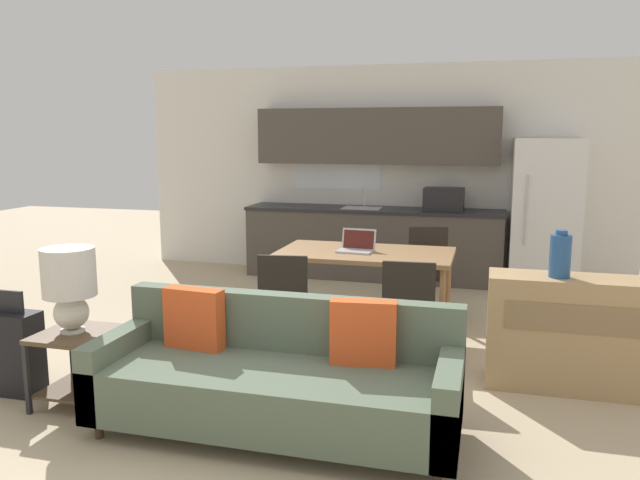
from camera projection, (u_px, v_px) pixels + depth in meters
ground_plane at (249, 425)px, 3.96m from camera, size 20.00×20.00×0.00m
wall_back at (378, 171)px, 8.14m from camera, size 6.40×0.07×2.70m
kitchen_counter at (375, 212)px, 7.94m from camera, size 3.25×0.65×2.15m
refrigerator at (545, 215)px, 7.31m from camera, size 0.77×0.72×1.78m
dining_table at (365, 258)px, 5.73m from camera, size 1.59×0.90×0.76m
couch at (278, 378)px, 3.86m from camera, size 2.23×0.80×0.83m
side_table at (79, 355)px, 4.22m from camera, size 0.51×0.51×0.51m
table_lamp at (69, 282)px, 4.15m from camera, size 0.35×0.35×0.57m
credenza at (570, 333)px, 4.47m from camera, size 1.16×0.40×0.83m
vase at (560, 255)px, 4.38m from camera, size 0.15×0.15×0.34m
dining_chair_near_left at (285, 300)px, 5.10m from camera, size 0.47×0.47×0.88m
dining_chair_near_right at (409, 309)px, 4.85m from camera, size 0.44×0.44×0.88m
dining_chair_far_right at (428, 267)px, 6.37m from camera, size 0.46×0.46×0.88m
laptop at (357, 246)px, 5.72m from camera, size 0.34×0.28×0.20m
suitcase at (13, 352)px, 4.42m from camera, size 0.39×0.22×0.75m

